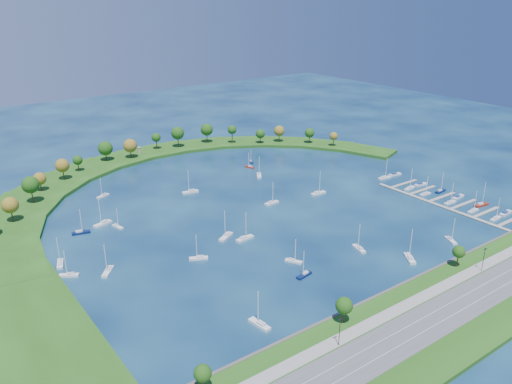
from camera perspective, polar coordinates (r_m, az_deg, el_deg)
ground at (r=279.30m, az=-0.22°, el=-1.28°), size 700.00×700.00×0.00m
south_shoreline at (r=203.65m, az=20.95°, el=-11.65°), size 420.00×43.10×11.60m
breakwater at (r=297.81m, az=-13.05°, el=-0.19°), size 286.74×247.64×2.00m
breakwater_trees at (r=337.13m, az=-12.35°, el=4.16°), size 240.03×92.48×14.98m
harbor_tower at (r=368.28m, az=-12.72°, el=4.51°), size 2.60×2.60×4.61m
dock_system at (r=298.66m, az=20.33°, el=-1.07°), size 24.28×82.00×1.60m
moored_boat_0 at (r=234.60m, az=11.28°, el=-6.06°), size 4.40×8.61×12.19m
moored_boat_1 at (r=239.03m, az=-1.26°, el=-5.08°), size 9.33×3.49×13.40m
moored_boat_2 at (r=293.83m, az=6.86°, el=-0.08°), size 9.44×3.17×13.66m
moored_boat_3 at (r=223.73m, az=-6.33°, el=-7.17°), size 8.09×5.61×11.69m
moored_boat_4 at (r=278.59m, az=1.73°, el=-1.15°), size 8.37×2.45×12.27m
moored_boat_5 at (r=223.01m, az=-19.90°, el=-8.53°), size 7.80×6.09×11.55m
moored_boat_6 at (r=258.43m, az=-18.73°, el=-4.18°), size 8.77×4.33×12.42m
moored_boat_7 at (r=259.77m, az=-14.99°, el=-3.63°), size 3.45×7.27×10.30m
moored_boat_8 at (r=336.46m, az=-0.72°, el=2.83°), size 3.67×7.07×10.01m
moored_boat_9 at (r=300.45m, az=-16.49°, el=-0.36°), size 7.88×4.91×11.23m
moored_boat_10 at (r=241.19m, az=-3.31°, el=-4.85°), size 9.60×6.92×13.97m
moored_boat_11 at (r=347.03m, az=-0.58°, el=3.41°), size 3.91×6.76×9.59m
moored_boat_12 at (r=211.05m, az=5.33°, el=-9.00°), size 7.96×3.48×11.32m
moored_boat_13 at (r=220.88m, az=-16.00°, el=-8.32°), size 7.51×8.48×13.06m
moored_boat_14 at (r=182.14m, az=0.41°, el=-14.29°), size 3.62×9.24×13.23m
moored_boat_15 at (r=220.69m, az=4.16°, el=-7.52°), size 5.55×7.42×10.88m
moored_boat_16 at (r=296.06m, az=-7.23°, el=0.07°), size 9.61×4.23×13.67m
moored_boat_17 at (r=264.58m, az=-16.52°, el=-3.31°), size 9.91×5.28×14.04m
moored_boat_18 at (r=231.44m, az=16.57°, el=-6.96°), size 7.51×9.32×13.91m
moored_boat_19 at (r=253.68m, az=20.66°, el=-4.93°), size 5.55×8.13×11.72m
moored_boat_20 at (r=320.56m, az=0.34°, el=1.91°), size 7.18×8.92×13.32m
moored_boat_21 at (r=232.82m, az=-20.76°, el=-7.34°), size 4.98×8.89×12.60m
docked_boat_0 at (r=285.97m, az=24.88°, el=-2.62°), size 7.99×2.77×11.54m
docked_boat_1 at (r=294.99m, az=25.79°, el=-2.10°), size 9.57×3.29×1.92m
docked_boat_2 at (r=291.45m, az=22.79°, el=-1.85°), size 7.76×2.46×11.28m
docked_boat_3 at (r=300.89m, az=23.54°, el=-1.25°), size 9.21×3.77×13.14m
docked_boat_4 at (r=297.99m, az=20.58°, el=-1.04°), size 7.99×2.39×11.68m
docked_boat_5 at (r=307.43m, az=21.35°, el=-0.51°), size 9.49×3.69×1.89m
docked_boat_6 at (r=306.23m, az=18.13°, el=-0.14°), size 7.59×2.51×10.99m
docked_boat_7 at (r=313.12m, az=19.64°, el=0.14°), size 8.16×2.91×11.75m
docked_boat_8 at (r=312.08m, az=16.55°, el=0.45°), size 8.69×3.57×12.40m
docked_boat_9 at (r=320.33m, az=17.67°, el=0.80°), size 8.86×3.50×1.76m
docked_boat_10 at (r=325.85m, az=13.97°, el=1.58°), size 8.93×3.40×12.81m
docked_boat_11 at (r=333.51m, az=15.03°, el=1.89°), size 9.16×3.47×1.82m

